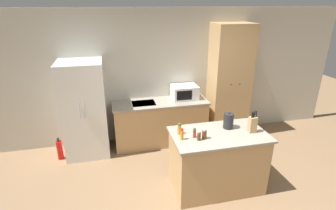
% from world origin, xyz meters
% --- Properties ---
extents(ground_plane, '(14.00, 14.00, 0.00)m').
position_xyz_m(ground_plane, '(0.00, 0.00, 0.00)').
color(ground_plane, '#846647').
extents(wall_back, '(7.20, 0.06, 2.60)m').
position_xyz_m(wall_back, '(0.00, 2.33, 1.30)').
color(wall_back, beige).
rests_on(wall_back, ground_plane).
extents(refrigerator, '(0.76, 0.72, 1.75)m').
position_xyz_m(refrigerator, '(-1.73, 1.95, 0.88)').
color(refrigerator, white).
rests_on(refrigerator, ground_plane).
extents(back_counter, '(1.85, 0.62, 0.89)m').
position_xyz_m(back_counter, '(-0.32, 2.01, 0.45)').
color(back_counter, tan).
rests_on(back_counter, ground_plane).
extents(pantry_cabinet, '(0.76, 0.55, 2.32)m').
position_xyz_m(pantry_cabinet, '(1.11, 2.04, 1.16)').
color(pantry_cabinet, tan).
rests_on(pantry_cabinet, ground_plane).
extents(kitchen_island, '(1.38, 0.79, 0.92)m').
position_xyz_m(kitchen_island, '(0.23, 0.46, 0.46)').
color(kitchen_island, tan).
rests_on(kitchen_island, ground_plane).
extents(microwave, '(0.50, 0.40, 0.26)m').
position_xyz_m(microwave, '(0.19, 2.08, 1.02)').
color(microwave, white).
rests_on(microwave, back_counter).
extents(knife_block, '(0.11, 0.08, 0.34)m').
position_xyz_m(knife_block, '(0.71, 0.39, 1.05)').
color(knife_block, tan).
rests_on(knife_block, kitchen_island).
extents(spice_bottle_tall_dark, '(0.06, 0.06, 0.15)m').
position_xyz_m(spice_bottle_tall_dark, '(-0.03, 0.37, 0.99)').
color(spice_bottle_tall_dark, '#563319').
rests_on(spice_bottle_tall_dark, kitchen_island).
extents(spice_bottle_short_red, '(0.06, 0.06, 0.17)m').
position_xyz_m(spice_bottle_short_red, '(-0.33, 0.58, 1.00)').
color(spice_bottle_short_red, orange).
rests_on(spice_bottle_short_red, kitchen_island).
extents(spice_bottle_amber_oil, '(0.05, 0.05, 0.14)m').
position_xyz_m(spice_bottle_amber_oil, '(-0.12, 0.34, 0.99)').
color(spice_bottle_amber_oil, '#563319').
rests_on(spice_bottle_amber_oil, kitchen_island).
extents(spice_bottle_green_herb, '(0.04, 0.04, 0.17)m').
position_xyz_m(spice_bottle_green_herb, '(-0.34, 0.41, 1.00)').
color(spice_bottle_green_herb, orange).
rests_on(spice_bottle_green_herb, kitchen_island).
extents(spice_bottle_pale_salt, '(0.04, 0.04, 0.14)m').
position_xyz_m(spice_bottle_pale_salt, '(-0.15, 0.44, 0.99)').
color(spice_bottle_pale_salt, '#B2281E').
rests_on(spice_bottle_pale_salt, kitchen_island).
extents(kettle, '(0.15, 0.15, 0.26)m').
position_xyz_m(kettle, '(0.43, 0.60, 1.04)').
color(kettle, '#232326').
rests_on(kettle, kitchen_island).
extents(fire_extinguisher, '(0.10, 0.10, 0.42)m').
position_xyz_m(fire_extinguisher, '(-2.23, 1.82, 0.19)').
color(fire_extinguisher, red).
rests_on(fire_extinguisher, ground_plane).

